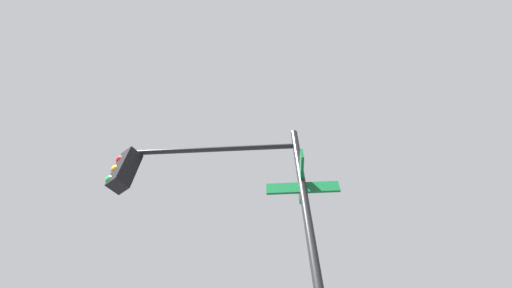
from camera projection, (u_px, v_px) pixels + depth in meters
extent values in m
cylinder|color=black|center=(214.00, 149.00, 5.75)|extent=(2.46, 1.71, 0.09)
cube|color=black|center=(125.00, 170.00, 5.44)|extent=(0.28, 0.28, 0.80)
sphere|color=red|center=(121.00, 160.00, 5.64)|extent=(0.18, 0.18, 0.18)
sphere|color=orange|center=(116.00, 170.00, 5.45)|extent=(0.18, 0.18, 0.18)
sphere|color=green|center=(111.00, 180.00, 5.25)|extent=(0.18, 0.18, 0.18)
cube|color=#0F5128|center=(303.00, 188.00, 4.88)|extent=(0.93, 0.65, 0.20)
cube|color=#0F5128|center=(301.00, 178.00, 5.06)|extent=(0.60, 0.85, 0.20)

